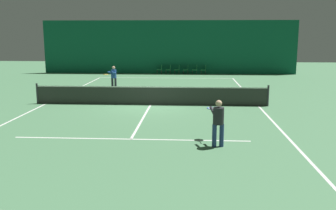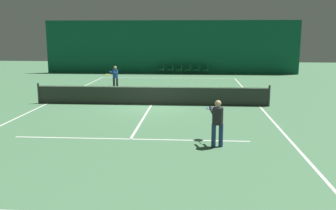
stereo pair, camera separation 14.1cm
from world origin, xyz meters
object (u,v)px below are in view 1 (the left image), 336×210
(player_far, at_px, (113,76))
(tennis_net, at_px, (150,95))
(courtside_chair_2, at_px, (178,69))
(player_near, at_px, (218,119))
(courtside_chair_5, at_px, (204,69))
(courtside_chair_4, at_px, (195,69))
(courtside_chair_3, at_px, (187,69))
(courtside_chair_0, at_px, (160,69))
(courtside_chair_1, at_px, (169,69))

(player_far, bearing_deg, tennis_net, 48.89)
(player_far, height_order, courtside_chair_2, player_far)
(player_near, relative_size, courtside_chair_5, 1.83)
(player_far, height_order, courtside_chair_5, player_far)
(tennis_net, xyz_separation_m, courtside_chair_4, (2.47, 14.83, -0.03))
(courtside_chair_2, xyz_separation_m, courtside_chair_3, (0.79, 0.00, 0.00))
(player_far, relative_size, courtside_chair_5, 1.82)
(courtside_chair_2, height_order, courtside_chair_4, same)
(courtside_chair_2, bearing_deg, player_near, 5.39)
(tennis_net, xyz_separation_m, courtside_chair_3, (1.67, 14.83, -0.03))
(courtside_chair_4, xyz_separation_m, courtside_chair_5, (0.79, 0.00, 0.00))
(courtside_chair_0, relative_size, courtside_chair_2, 1.00)
(courtside_chair_0, relative_size, courtside_chair_3, 1.00)
(tennis_net, distance_m, courtside_chair_3, 14.93)
(player_near, xyz_separation_m, courtside_chair_2, (-2.07, 21.88, -0.41))
(courtside_chair_0, xyz_separation_m, courtside_chair_5, (3.97, 0.00, 0.00))
(courtside_chair_0, bearing_deg, courtside_chair_3, 90.00)
(courtside_chair_2, bearing_deg, courtside_chair_0, -90.00)
(tennis_net, height_order, courtside_chair_0, tennis_net)
(courtside_chair_2, bearing_deg, tennis_net, -3.39)
(player_near, xyz_separation_m, courtside_chair_5, (0.32, 21.88, -0.41))
(player_near, xyz_separation_m, courtside_chair_4, (-0.48, 21.88, -0.41))
(courtside_chair_2, height_order, courtside_chair_3, same)
(tennis_net, relative_size, courtside_chair_1, 14.29)
(courtside_chair_5, bearing_deg, courtside_chair_3, -90.00)
(courtside_chair_0, bearing_deg, courtside_chair_1, 90.00)
(player_far, bearing_deg, courtside_chair_3, 173.16)
(courtside_chair_4, bearing_deg, courtside_chair_0, -90.00)
(courtside_chair_1, distance_m, courtside_chair_2, 0.79)
(player_near, distance_m, courtside_chair_2, 21.98)
(tennis_net, bearing_deg, courtside_chair_3, 83.57)
(tennis_net, xyz_separation_m, player_near, (2.94, -7.04, 0.38))
(courtside_chair_3, bearing_deg, tennis_net, -6.43)
(courtside_chair_0, bearing_deg, courtside_chair_2, 90.00)
(courtside_chair_3, bearing_deg, courtside_chair_4, 90.00)
(courtside_chair_0, relative_size, courtside_chair_1, 1.00)
(courtside_chair_1, bearing_deg, tennis_net, -0.32)
(courtside_chair_3, bearing_deg, player_near, 3.33)
(tennis_net, xyz_separation_m, player_far, (-2.99, 5.22, 0.38))
(tennis_net, height_order, courtside_chair_2, tennis_net)
(player_near, relative_size, courtside_chair_3, 1.83)
(courtside_chair_2, distance_m, courtside_chair_5, 2.38)
(courtside_chair_5, bearing_deg, player_near, -0.83)
(player_near, relative_size, courtside_chair_2, 1.83)
(courtside_chair_2, xyz_separation_m, courtside_chair_5, (2.38, 0.00, 0.00))
(courtside_chair_0, height_order, courtside_chair_5, same)
(tennis_net, distance_m, courtside_chair_0, 14.85)
(courtside_chair_0, xyz_separation_m, courtside_chair_1, (0.79, 0.00, 0.00))
(tennis_net, xyz_separation_m, courtside_chair_1, (0.08, 14.83, -0.03))
(player_far, distance_m, courtside_chair_2, 10.37)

